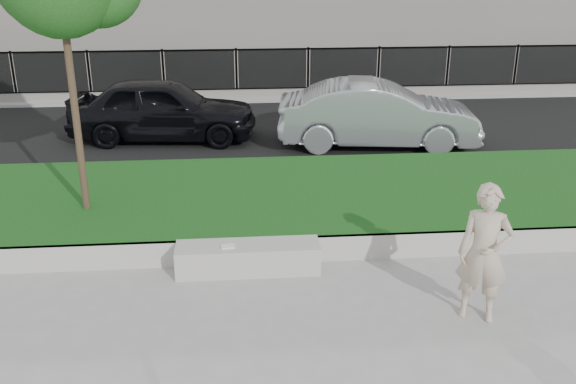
{
  "coord_description": "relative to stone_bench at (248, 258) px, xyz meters",
  "views": [
    {
      "loc": [
        -0.71,
        -7.61,
        4.45
      ],
      "look_at": [
        0.05,
        1.2,
        1.07
      ],
      "focal_mm": 40.0,
      "sensor_mm": 36.0,
      "label": 1
    }
  ],
  "objects": [
    {
      "name": "book",
      "position": [
        -0.29,
        -0.06,
        0.22
      ],
      "size": [
        0.21,
        0.17,
        0.02
      ],
      "primitive_type": "cube",
      "rotation": [
        0.0,
        0.0,
        0.13
      ],
      "color": "#F1E4D0",
      "rests_on": "stone_bench"
    },
    {
      "name": "car_dark",
      "position": [
        -1.84,
        6.96,
        0.59
      ],
      "size": [
        4.6,
        2.2,
        1.52
      ],
      "primitive_type": "imported",
      "rotation": [
        0.0,
        0.0,
        1.48
      ],
      "color": "black",
      "rests_on": "street"
    },
    {
      "name": "car_silver",
      "position": [
        3.21,
        5.98,
        0.59
      ],
      "size": [
        4.78,
        2.16,
        1.52
      ],
      "primitive_type": "imported",
      "rotation": [
        0.0,
        0.0,
        1.45
      ],
      "color": "#969A9E",
      "rests_on": "street"
    },
    {
      "name": "street",
      "position": [
        0.57,
        7.7,
        -0.19
      ],
      "size": [
        34.0,
        7.0,
        0.04
      ],
      "primitive_type": "cube",
      "color": "black",
      "rests_on": "ground"
    },
    {
      "name": "stone_bench",
      "position": [
        0.0,
        0.0,
        0.0
      ],
      "size": [
        2.09,
        0.52,
        0.43
      ],
      "primitive_type": "cube",
      "color": "#ABA8A0",
      "rests_on": "ground"
    },
    {
      "name": "far_pavement",
      "position": [
        0.57,
        12.2,
        -0.15
      ],
      "size": [
        34.0,
        3.0,
        0.12
      ],
      "primitive_type": "cube",
      "color": "gray",
      "rests_on": "ground"
    },
    {
      "name": "iron_fence",
      "position": [
        0.57,
        11.2,
        0.33
      ],
      "size": [
        32.0,
        0.3,
        1.5
      ],
      "color": "slate",
      "rests_on": "far_pavement"
    },
    {
      "name": "ground",
      "position": [
        0.57,
        -0.8,
        -0.21
      ],
      "size": [
        90.0,
        90.0,
        0.0
      ],
      "primitive_type": "plane",
      "color": "gray",
      "rests_on": "ground"
    },
    {
      "name": "man",
      "position": [
        2.91,
        -1.49,
        0.69
      ],
      "size": [
        0.77,
        0.65,
        1.8
      ],
      "primitive_type": "imported",
      "rotation": [
        0.0,
        0.0,
        -0.4
      ],
      "color": "#BFAA93",
      "rests_on": "ground"
    },
    {
      "name": "grass_bank",
      "position": [
        0.57,
        2.2,
        -0.01
      ],
      "size": [
        34.0,
        4.0,
        0.4
      ],
      "primitive_type": "cube",
      "color": "#0D3610",
      "rests_on": "ground"
    },
    {
      "name": "grass_kerb",
      "position": [
        0.57,
        0.24,
        -0.01
      ],
      "size": [
        34.0,
        0.08,
        0.4
      ],
      "primitive_type": "cube",
      "color": "#ABA8A0",
      "rests_on": "ground"
    }
  ]
}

